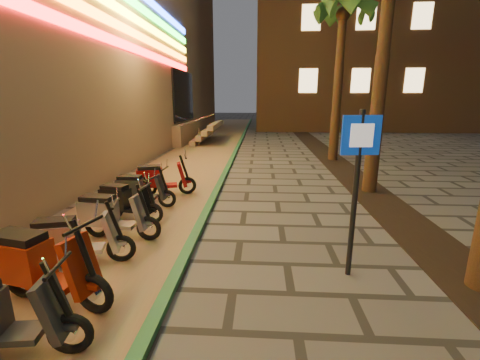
# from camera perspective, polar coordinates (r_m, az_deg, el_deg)

# --- Properties ---
(parking_strip) EXTENTS (3.40, 60.00, 0.01)m
(parking_strip) POSITION_cam_1_polar(r_m,az_deg,el_deg) (12.99, -9.63, 2.25)
(parking_strip) COLOR #8C7251
(parking_strip) RESTS_ON ground
(green_curb) EXTENTS (0.18, 60.00, 0.10)m
(green_curb) POSITION_cam_1_polar(r_m,az_deg,el_deg) (12.70, -2.14, 2.37)
(green_curb) COLOR #266638
(green_curb) RESTS_ON ground
(planting_strip) EXTENTS (1.20, 40.00, 0.02)m
(planting_strip) POSITION_cam_1_polar(r_m,az_deg,el_deg) (8.47, 26.03, -5.54)
(planting_strip) COLOR black
(planting_strip) RESTS_ON ground
(palm_d) EXTENTS (2.97, 3.02, 7.16)m
(palm_d) POSITION_cam_1_polar(r_m,az_deg,el_deg) (15.08, 17.84, 26.21)
(palm_d) COLOR #472D19
(palm_d) RESTS_ON ground
(pedestrian_sign) EXTENTS (0.56, 0.12, 2.53)m
(pedestrian_sign) POSITION_cam_1_polar(r_m,az_deg,el_deg) (4.92, 20.14, 1.26)
(pedestrian_sign) COLOR black
(pedestrian_sign) RESTS_ON ground
(scooter_6) EXTENTS (1.79, 0.83, 1.26)m
(scooter_6) POSITION_cam_1_polar(r_m,az_deg,el_deg) (5.11, -32.26, -12.67)
(scooter_6) COLOR black
(scooter_6) RESTS_ON ground
(scooter_7) EXTENTS (1.53, 0.76, 1.08)m
(scooter_7) POSITION_cam_1_polar(r_m,az_deg,el_deg) (5.91, -27.61, -9.32)
(scooter_7) COLOR black
(scooter_7) RESTS_ON ground
(scooter_8) EXTENTS (1.60, 0.56, 1.12)m
(scooter_8) POSITION_cam_1_polar(r_m,az_deg,el_deg) (6.73, -22.01, -5.74)
(scooter_8) COLOR black
(scooter_8) RESTS_ON ground
(scooter_9) EXTENTS (1.49, 0.66, 1.05)m
(scooter_9) POSITION_cam_1_polar(r_m,az_deg,el_deg) (7.63, -19.85, -3.48)
(scooter_9) COLOR black
(scooter_9) RESTS_ON ground
(scooter_10) EXTENTS (1.48, 0.52, 1.05)m
(scooter_10) POSITION_cam_1_polar(r_m,az_deg,el_deg) (8.45, -17.49, -1.60)
(scooter_10) COLOR black
(scooter_10) RESTS_ON ground
(scooter_11) EXTENTS (1.61, 0.83, 1.14)m
(scooter_11) POSITION_cam_1_polar(r_m,az_deg,el_deg) (9.23, -14.17, 0.22)
(scooter_11) COLOR black
(scooter_11) RESTS_ON ground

